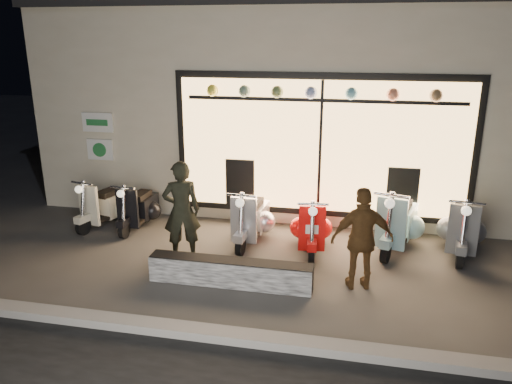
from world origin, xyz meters
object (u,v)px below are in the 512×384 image
Objects in this scene: graffiti_barrier at (230,272)px; scooter_red at (311,225)px; woman at (362,239)px; scooter_silver at (252,218)px; man at (182,211)px.

scooter_red reaches higher than graffiti_barrier.
scooter_red is 1.63m from woman.
graffiti_barrier is 1.78× the size of scooter_red.
scooter_silver is 1.43m from man.
scooter_red is (1.00, 1.66, 0.18)m from graffiti_barrier.
scooter_silver is at bearing 91.94° from graffiti_barrier.
man is at bearing -22.24° from woman.
scooter_silver is 1.07m from scooter_red.
scooter_red is at bearing -2.28° from scooter_silver.
graffiti_barrier is 1.40m from man.
graffiti_barrier is at bearing 120.87° from man.
man is (-2.00, -0.90, 0.43)m from scooter_red.
scooter_red is at bearing 58.84° from graffiti_barrier.
scooter_red is 0.89× the size of woman.
scooter_silver is 1.03× the size of scooter_red.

